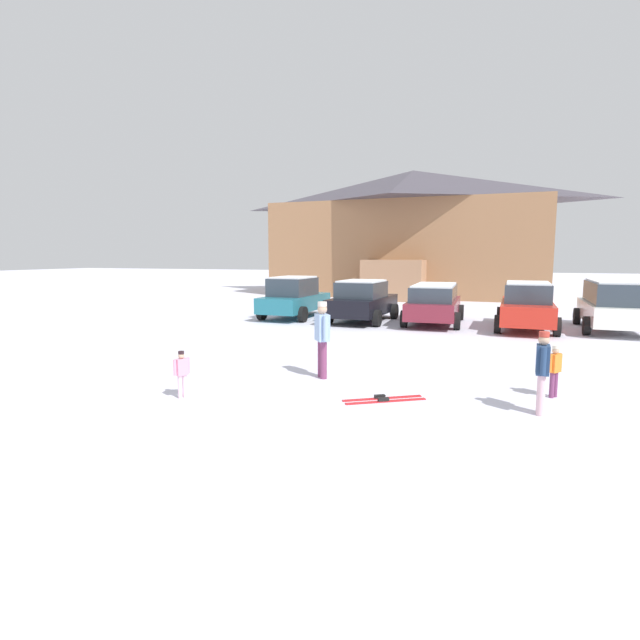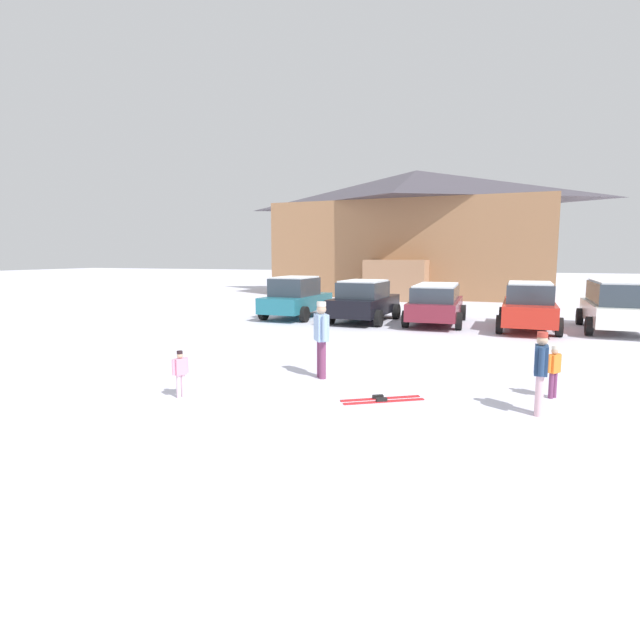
{
  "view_description": "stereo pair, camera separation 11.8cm",
  "coord_description": "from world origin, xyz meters",
  "px_view_note": "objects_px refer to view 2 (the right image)",
  "views": [
    {
      "loc": [
        3.02,
        -5.1,
        2.65
      ],
      "look_at": [
        -1.22,
        6.9,
        1.0
      ],
      "focal_mm": 28.0,
      "sensor_mm": 36.0,
      "label": 1
    },
    {
      "loc": [
        3.13,
        -5.06,
        2.65
      ],
      "look_at": [
        -1.22,
        6.9,
        1.0
      ],
      "focal_mm": 28.0,
      "sensor_mm": 36.0,
      "label": 2
    }
  ],
  "objects_px": {
    "ski_lodge": "(415,232)",
    "parked_white_suv": "(617,304)",
    "skier_teen_in_navy_coat": "(541,368)",
    "parked_black_sedan": "(364,301)",
    "parked_red_sedan": "(529,306)",
    "parked_maroon_van": "(436,302)",
    "skier_child_in_pink_snowsuit": "(180,371)",
    "skier_child_in_orange_jacket": "(554,369)",
    "skier_adult_in_blue_parka": "(321,335)",
    "pair_of_skis": "(382,399)",
    "parked_teal_hatchback": "(296,297)"
  },
  "relations": [
    {
      "from": "parked_maroon_van",
      "to": "skier_teen_in_navy_coat",
      "type": "height_order",
      "value": "parked_maroon_van"
    },
    {
      "from": "parked_maroon_van",
      "to": "skier_adult_in_blue_parka",
      "type": "bearing_deg",
      "value": -97.4
    },
    {
      "from": "parked_teal_hatchback",
      "to": "skier_adult_in_blue_parka",
      "type": "relative_size",
      "value": 2.53
    },
    {
      "from": "parked_black_sedan",
      "to": "parked_maroon_van",
      "type": "xyz_separation_m",
      "value": [
        2.8,
        0.32,
        0.01
      ]
    },
    {
      "from": "parked_white_suv",
      "to": "skier_adult_in_blue_parka",
      "type": "bearing_deg",
      "value": -127.11
    },
    {
      "from": "ski_lodge",
      "to": "skier_child_in_orange_jacket",
      "type": "relative_size",
      "value": 18.36
    },
    {
      "from": "skier_child_in_orange_jacket",
      "to": "ski_lodge",
      "type": "bearing_deg",
      "value": 105.12
    },
    {
      "from": "ski_lodge",
      "to": "parked_white_suv",
      "type": "distance_m",
      "value": 18.15
    },
    {
      "from": "parked_teal_hatchback",
      "to": "parked_white_suv",
      "type": "relative_size",
      "value": 0.9
    },
    {
      "from": "parked_white_suv",
      "to": "skier_child_in_pink_snowsuit",
      "type": "bearing_deg",
      "value": -127.65
    },
    {
      "from": "parked_teal_hatchback",
      "to": "skier_teen_in_navy_coat",
      "type": "xyz_separation_m",
      "value": [
        8.91,
        -10.8,
        -0.08
      ]
    },
    {
      "from": "ski_lodge",
      "to": "parked_white_suv",
      "type": "xyz_separation_m",
      "value": [
        9.59,
        -15.05,
        -3.29
      ]
    },
    {
      "from": "parked_teal_hatchback",
      "to": "parked_white_suv",
      "type": "bearing_deg",
      "value": 1.14
    },
    {
      "from": "parked_white_suv",
      "to": "pair_of_skis",
      "type": "bearing_deg",
      "value": -117.66
    },
    {
      "from": "parked_teal_hatchback",
      "to": "parked_maroon_van",
      "type": "bearing_deg",
      "value": 0.7
    },
    {
      "from": "parked_red_sedan",
      "to": "pair_of_skis",
      "type": "bearing_deg",
      "value": -105.63
    },
    {
      "from": "skier_teen_in_navy_coat",
      "to": "skier_child_in_pink_snowsuit",
      "type": "relative_size",
      "value": 1.58
    },
    {
      "from": "skier_teen_in_navy_coat",
      "to": "parked_maroon_van",
      "type": "bearing_deg",
      "value": 105.58
    },
    {
      "from": "parked_black_sedan",
      "to": "skier_child_in_orange_jacket",
      "type": "xyz_separation_m",
      "value": [
        6.14,
        -9.37,
        -0.28
      ]
    },
    {
      "from": "parked_red_sedan",
      "to": "skier_teen_in_navy_coat",
      "type": "relative_size",
      "value": 3.37
    },
    {
      "from": "parked_maroon_van",
      "to": "skier_child_in_orange_jacket",
      "type": "distance_m",
      "value": 10.25
    },
    {
      "from": "parked_maroon_van",
      "to": "skier_child_in_orange_jacket",
      "type": "height_order",
      "value": "parked_maroon_van"
    },
    {
      "from": "parked_white_suv",
      "to": "parked_red_sedan",
      "type": "bearing_deg",
      "value": -168.64
    },
    {
      "from": "parked_red_sedan",
      "to": "pair_of_skis",
      "type": "xyz_separation_m",
      "value": [
        -2.95,
        -10.54,
        -0.84
      ]
    },
    {
      "from": "parked_black_sedan",
      "to": "parked_white_suv",
      "type": "height_order",
      "value": "parked_white_suv"
    },
    {
      "from": "parked_black_sedan",
      "to": "skier_adult_in_blue_parka",
      "type": "xyz_separation_m",
      "value": [
        1.54,
        -9.38,
        0.1
      ]
    },
    {
      "from": "parked_teal_hatchback",
      "to": "parked_black_sedan",
      "type": "xyz_separation_m",
      "value": [
        3.08,
        -0.25,
        -0.03
      ]
    },
    {
      "from": "parked_maroon_van",
      "to": "parked_white_suv",
      "type": "relative_size",
      "value": 1.0
    },
    {
      "from": "skier_child_in_orange_jacket",
      "to": "pair_of_skis",
      "type": "relative_size",
      "value": 0.68
    },
    {
      "from": "parked_red_sedan",
      "to": "parked_white_suv",
      "type": "relative_size",
      "value": 1.01
    },
    {
      "from": "parked_black_sedan",
      "to": "parked_red_sedan",
      "type": "bearing_deg",
      "value": -0.87
    },
    {
      "from": "parked_maroon_van",
      "to": "skier_child_in_pink_snowsuit",
      "type": "height_order",
      "value": "parked_maroon_van"
    },
    {
      "from": "skier_child_in_pink_snowsuit",
      "to": "parked_black_sedan",
      "type": "bearing_deg",
      "value": 87.96
    },
    {
      "from": "skier_adult_in_blue_parka",
      "to": "skier_child_in_pink_snowsuit",
      "type": "height_order",
      "value": "skier_adult_in_blue_parka"
    },
    {
      "from": "pair_of_skis",
      "to": "skier_teen_in_navy_coat",
      "type": "bearing_deg",
      "value": 1.86
    },
    {
      "from": "parked_red_sedan",
      "to": "skier_child_in_pink_snowsuit",
      "type": "xyz_separation_m",
      "value": [
        -6.54,
        -11.63,
        -0.36
      ]
    },
    {
      "from": "parked_red_sedan",
      "to": "skier_child_in_pink_snowsuit",
      "type": "height_order",
      "value": "parked_red_sedan"
    },
    {
      "from": "parked_white_suv",
      "to": "skier_teen_in_navy_coat",
      "type": "bearing_deg",
      "value": -106.04
    },
    {
      "from": "parked_red_sedan",
      "to": "pair_of_skis",
      "type": "relative_size",
      "value": 3.25
    },
    {
      "from": "skier_child_in_orange_jacket",
      "to": "parked_black_sedan",
      "type": "bearing_deg",
      "value": 123.27
    },
    {
      "from": "ski_lodge",
      "to": "parked_black_sedan",
      "type": "distance_m",
      "value": 15.92
    },
    {
      "from": "parked_maroon_van",
      "to": "skier_child_in_pink_snowsuit",
      "type": "distance_m",
      "value": 12.47
    },
    {
      "from": "parked_black_sedan",
      "to": "parked_maroon_van",
      "type": "distance_m",
      "value": 2.82
    },
    {
      "from": "skier_teen_in_navy_coat",
      "to": "skier_adult_in_blue_parka",
      "type": "bearing_deg",
      "value": 164.74
    },
    {
      "from": "skier_teen_in_navy_coat",
      "to": "skier_child_in_pink_snowsuit",
      "type": "bearing_deg",
      "value": -169.33
    },
    {
      "from": "parked_teal_hatchback",
      "to": "skier_child_in_pink_snowsuit",
      "type": "distance_m",
      "value": 12.27
    },
    {
      "from": "parked_maroon_van",
      "to": "skier_adult_in_blue_parka",
      "type": "distance_m",
      "value": 9.78
    },
    {
      "from": "skier_child_in_orange_jacket",
      "to": "skier_adult_in_blue_parka",
      "type": "bearing_deg",
      "value": -179.85
    },
    {
      "from": "parked_teal_hatchback",
      "to": "skier_teen_in_navy_coat",
      "type": "height_order",
      "value": "parked_teal_hatchback"
    },
    {
      "from": "parked_maroon_van",
      "to": "skier_child_in_orange_jacket",
      "type": "xyz_separation_m",
      "value": [
        3.34,
        -9.69,
        -0.29
      ]
    }
  ]
}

